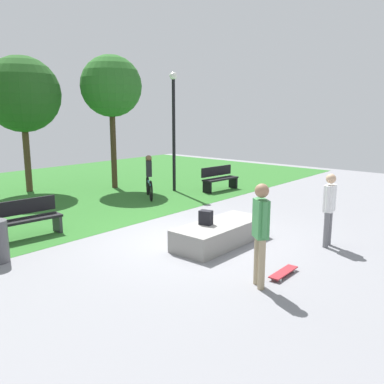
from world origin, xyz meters
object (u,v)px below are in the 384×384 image
at_px(skateboard_by_ledge, 283,272).
at_px(lamp_post, 174,120).
at_px(skater_performing_trick, 261,227).
at_px(skater_watching, 329,204).
at_px(cyclist_on_bicycle, 149,180).
at_px(backpack_on_ledge, 206,217).
at_px(concrete_ledge, 220,233).
at_px(tree_tall_oak, 111,87).
at_px(park_bench_near_lamppost, 26,218).
at_px(park_bench_far_left, 219,178).
at_px(tree_young_birch, 22,95).

relative_size(skateboard_by_ledge, lamp_post, 0.18).
bearing_deg(skater_performing_trick, skater_watching, -0.23).
bearing_deg(skateboard_by_ledge, cyclist_on_bicycle, 65.42).
bearing_deg(lamp_post, backpack_on_ledge, -130.49).
distance_m(backpack_on_ledge, skater_watching, 2.76).
relative_size(concrete_ledge, tree_tall_oak, 0.48).
bearing_deg(cyclist_on_bicycle, tree_tall_oak, 80.71).
height_order(skater_performing_trick, park_bench_near_lamppost, skater_performing_trick).
bearing_deg(park_bench_far_left, park_bench_near_lamppost, -179.49).
relative_size(skater_performing_trick, skateboard_by_ledge, 2.26).
relative_size(skater_performing_trick, tree_tall_oak, 0.36).
bearing_deg(park_bench_far_left, backpack_on_ledge, -145.61).
bearing_deg(park_bench_near_lamppost, backpack_on_ledge, -57.27).
xyz_separation_m(skateboard_by_ledge, cyclist_on_bicycle, (3.19, 6.98, 0.57)).
relative_size(tree_tall_oak, lamp_post, 1.16).
bearing_deg(skater_watching, skater_performing_trick, 179.77).
distance_m(backpack_on_ledge, lamp_post, 6.80).
xyz_separation_m(park_bench_near_lamppost, tree_young_birch, (2.91, 5.40, 3.09)).
bearing_deg(skater_performing_trick, lamp_post, 52.76).
relative_size(skateboard_by_ledge, cyclist_on_bicycle, 0.53).
xyz_separation_m(concrete_ledge, park_bench_near_lamppost, (-2.64, 3.82, 0.24)).
distance_m(backpack_on_ledge, tree_tall_oak, 8.51).
distance_m(park_bench_near_lamppost, cyclist_on_bicycle, 5.24).
height_order(tree_young_birch, cyclist_on_bicycle, tree_young_birch).
bearing_deg(tree_tall_oak, concrete_ledge, -111.23).
height_order(skater_performing_trick, skateboard_by_ledge, skater_performing_trick).
relative_size(skateboard_by_ledge, tree_young_birch, 0.16).
relative_size(skater_performing_trick, park_bench_far_left, 1.11).
height_order(park_bench_far_left, tree_young_birch, tree_young_birch).
distance_m(skateboard_by_ledge, tree_tall_oak, 10.75).
height_order(skater_watching, tree_young_birch, tree_young_birch).
distance_m(tree_tall_oak, cyclist_on_bicycle, 4.07).
distance_m(park_bench_far_left, park_bench_near_lamppost, 7.77).
distance_m(park_bench_far_left, tree_tall_oak, 5.37).
xyz_separation_m(backpack_on_ledge, park_bench_far_left, (5.43, 3.71, -0.17)).
bearing_deg(lamp_post, skater_performing_trick, -127.24).
bearing_deg(concrete_ledge, skater_watching, -53.12).
distance_m(concrete_ledge, skater_performing_trick, 2.53).
height_order(skateboard_by_ledge, lamp_post, lamp_post).
height_order(concrete_ledge, skater_watching, skater_watching).
bearing_deg(skateboard_by_ledge, skater_performing_trick, 172.37).
distance_m(tree_young_birch, lamp_post, 5.57).
bearing_deg(park_bench_far_left, lamp_post, 134.30).
bearing_deg(backpack_on_ledge, tree_tall_oak, 142.06).
distance_m(backpack_on_ledge, park_bench_far_left, 6.58).
xyz_separation_m(concrete_ledge, skater_watching, (1.45, -1.93, 0.72)).
bearing_deg(concrete_ledge, tree_young_birch, 88.35).
relative_size(concrete_ledge, backpack_on_ledge, 7.59).
height_order(skater_performing_trick, lamp_post, lamp_post).
bearing_deg(concrete_ledge, park_bench_far_left, 37.23).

